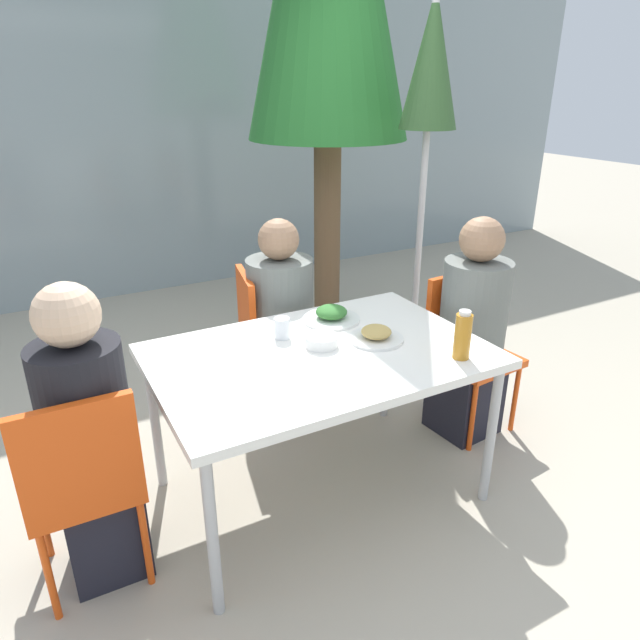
# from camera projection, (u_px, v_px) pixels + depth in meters

# --- Properties ---
(ground_plane) EXTENTS (24.00, 24.00, 0.00)m
(ground_plane) POSITION_uv_depth(u_px,v_px,m) (320.00, 490.00, 2.76)
(ground_plane) COLOR #B2A893
(building_facade) EXTENTS (10.00, 0.20, 3.00)m
(building_facade) POSITION_uv_depth(u_px,v_px,m) (134.00, 122.00, 4.90)
(building_facade) COLOR #89999E
(building_facade) RESTS_ON ground
(dining_table) EXTENTS (1.43, 0.95, 0.75)m
(dining_table) POSITION_uv_depth(u_px,v_px,m) (320.00, 363.00, 2.49)
(dining_table) COLOR white
(dining_table) RESTS_ON ground
(chair_left) EXTENTS (0.40, 0.40, 0.87)m
(chair_left) POSITION_uv_depth(u_px,v_px,m) (83.00, 478.00, 2.06)
(chair_left) COLOR #E54C14
(chair_left) RESTS_ON ground
(person_left) EXTENTS (0.32, 0.32, 1.22)m
(person_left) POSITION_uv_depth(u_px,v_px,m) (91.00, 444.00, 2.11)
(person_left) COLOR black
(person_left) RESTS_ON ground
(chair_right) EXTENTS (0.44, 0.44, 0.87)m
(chair_right) POSITION_uv_depth(u_px,v_px,m) (465.00, 340.00, 3.15)
(chair_right) COLOR #E54C14
(chair_right) RESTS_ON ground
(person_right) EXTENTS (0.35, 0.35, 1.22)m
(person_right) POSITION_uv_depth(u_px,v_px,m) (471.00, 336.00, 3.03)
(person_right) COLOR black
(person_right) RESTS_ON ground
(chair_far) EXTENTS (0.47, 0.47, 0.87)m
(chair_far) POSITION_uv_depth(u_px,v_px,m) (265.00, 333.00, 3.23)
(chair_far) COLOR #E54C14
(chair_far) RESTS_ON ground
(person_far) EXTENTS (0.39, 0.39, 1.17)m
(person_far) POSITION_uv_depth(u_px,v_px,m) (281.00, 328.00, 3.20)
(person_far) COLOR #473D33
(person_far) RESTS_ON ground
(closed_umbrella) EXTENTS (0.36, 0.36, 2.33)m
(closed_umbrella) POSITION_uv_depth(u_px,v_px,m) (430.00, 87.00, 3.40)
(closed_umbrella) COLOR #333333
(closed_umbrella) RESTS_ON ground
(plate_0) EXTENTS (0.28, 0.28, 0.08)m
(plate_0) POSITION_uv_depth(u_px,v_px,m) (331.00, 315.00, 2.78)
(plate_0) COLOR white
(plate_0) RESTS_ON dining_table
(plate_1) EXTENTS (0.25, 0.25, 0.07)m
(plate_1) POSITION_uv_depth(u_px,v_px,m) (376.00, 335.00, 2.57)
(plate_1) COLOR white
(plate_1) RESTS_ON dining_table
(bottle) EXTENTS (0.07, 0.07, 0.21)m
(bottle) POSITION_uv_depth(u_px,v_px,m) (463.00, 336.00, 2.38)
(bottle) COLOR #B7751E
(bottle) RESTS_ON dining_table
(drinking_cup) EXTENTS (0.07, 0.07, 0.10)m
(drinking_cup) POSITION_uv_depth(u_px,v_px,m) (282.00, 328.00, 2.58)
(drinking_cup) COLOR white
(drinking_cup) RESTS_ON dining_table
(salad_bowl) EXTENTS (0.15, 0.15, 0.05)m
(salad_bowl) POSITION_uv_depth(u_px,v_px,m) (322.00, 341.00, 2.51)
(salad_bowl) COLOR white
(salad_bowl) RESTS_ON dining_table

